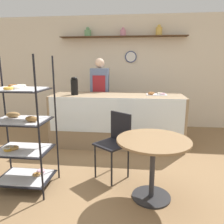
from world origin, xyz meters
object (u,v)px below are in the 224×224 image
Objects in this scene: cafe_table at (153,154)px; donut_tray_counter at (156,94)px; cafe_chair at (116,138)px; pastry_rack at (21,132)px; coffee_carafe at (74,86)px; person_worker at (100,94)px.

cafe_table is 1.88m from donut_tray_counter.
cafe_chair is at bearing 134.24° from cafe_table.
cafe_chair is at bearing 20.37° from pastry_rack.
pastry_rack is 1.22m from cafe_chair.
cafe_chair is 2.40× the size of donut_tray_counter.
pastry_rack is at bearing -135.25° from donut_tray_counter.
donut_tray_counter is at bearing 103.11° from cafe_chair.
cafe_chair is at bearing -52.19° from coffee_carafe.
donut_tray_counter is at bearing 84.77° from cafe_table.
person_worker is 1.26m from donut_tray_counter.
cafe_table is at bearing -7.17° from cafe_chair.
cafe_chair is 1.58m from coffee_carafe.
coffee_carafe is at bearing 81.71° from pastry_rack.
coffee_carafe is 0.90× the size of donut_tray_counter.
pastry_rack is 1.65m from coffee_carafe.
pastry_rack is at bearing -105.28° from person_worker.
pastry_rack reaches higher than cafe_chair.
coffee_carafe is at bearing -173.71° from donut_tray_counter.
pastry_rack is 1.83× the size of cafe_chair.
person_worker is 1.86× the size of cafe_chair.
coffee_carafe is at bearing 166.40° from cafe_chair.
pastry_rack is 1.98× the size of cafe_table.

